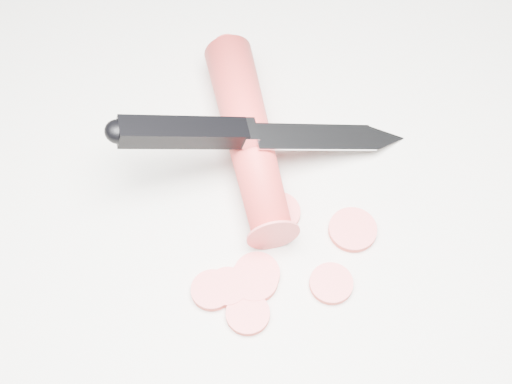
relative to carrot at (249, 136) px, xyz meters
name	(u,v)px	position (x,y,z in m)	size (l,w,h in m)	color
ground	(223,229)	(-0.06, -0.06, -0.02)	(2.40, 2.40, 0.00)	beige
carrot	(249,136)	(0.00, 0.00, 0.00)	(0.04, 0.04, 0.19)	red
carrot_slice_0	(248,314)	(-0.07, -0.13, -0.02)	(0.03, 0.03, 0.01)	#E35252
carrot_slice_1	(228,287)	(-0.08, -0.11, -0.02)	(0.03, 0.03, 0.01)	#E35252
carrot_slice_2	(278,212)	(-0.01, -0.07, -0.02)	(0.04, 0.04, 0.01)	#E35252
carrot_slice_3	(254,280)	(-0.06, -0.11, -0.02)	(0.04, 0.04, 0.01)	#E35252
carrot_slice_4	(353,230)	(0.04, -0.11, -0.02)	(0.04, 0.04, 0.01)	#E35252
carrot_slice_5	(212,290)	(-0.09, -0.10, -0.02)	(0.03, 0.03, 0.01)	#E35252
carrot_slice_6	(257,274)	(-0.05, -0.11, -0.02)	(0.04, 0.04, 0.01)	#E35252
carrot_slice_7	(331,284)	(0.00, -0.14, -0.02)	(0.03, 0.03, 0.01)	#E35252
kitchen_knife	(265,131)	(0.01, -0.02, 0.02)	(0.25, 0.10, 0.09)	silver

